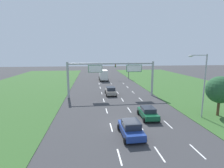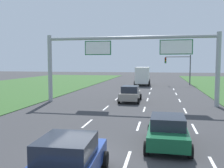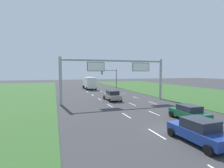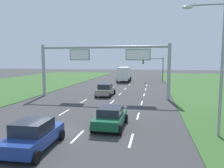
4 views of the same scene
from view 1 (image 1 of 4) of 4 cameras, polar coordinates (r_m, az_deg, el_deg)
name	(u,v)px [view 1 (image 1 of 4)]	position (r m, az deg, el deg)	size (l,w,h in m)	color
ground_plane	(126,126)	(21.40, 4.54, -13.66)	(200.00, 200.00, 0.00)	#38383A
grass_verge_right	(224,99)	(39.37, 32.84, -4.18)	(24.00, 120.00, 0.06)	#335B28
lane_dashes_inner_left	(107,111)	(26.71, -1.76, -8.73)	(0.14, 50.40, 0.01)	white
lane_dashes_inner_right	(129,110)	(27.23, 5.67, -8.41)	(0.14, 50.40, 0.01)	white
lane_dashes_slip	(151,109)	(28.17, 12.71, -7.97)	(0.14, 50.40, 0.01)	white
car_near_red	(111,91)	(36.45, -0.46, -2.24)	(2.15, 4.40, 1.69)	gray
car_lead_silver	(148,113)	(24.10, 11.67, -9.10)	(2.17, 4.13, 1.51)	#145633
car_mid_lane	(131,128)	(18.93, 6.18, -14.23)	(2.35, 4.38, 1.65)	navy
box_truck	(103,75)	(56.28, -2.85, 3.03)	(2.73, 7.32, 3.34)	silver
sign_gantry	(112,72)	(34.36, 0.11, 3.82)	(17.24, 0.44, 7.00)	#9EA0A5
traffic_light_mast	(123,68)	(58.44, 3.63, 5.34)	(4.76, 0.49, 5.60)	#47494F
street_lamp	(202,81)	(25.55, 27.33, 1.00)	(2.61, 0.32, 8.50)	#9EA0A5
roadside_tree_near	(220,90)	(27.91, 31.83, -1.61)	(3.68, 3.68, 5.55)	#513823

